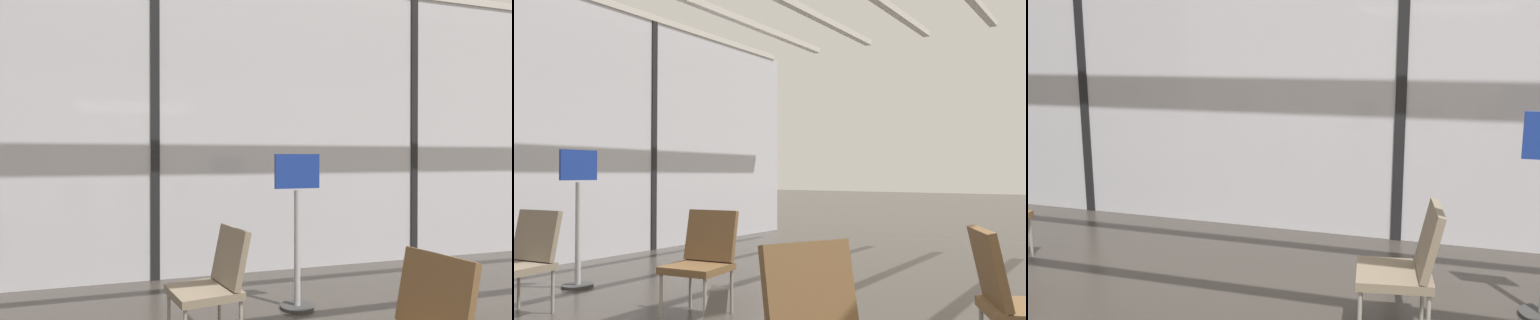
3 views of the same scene
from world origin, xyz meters
The scene contains 5 objects.
glass_curtain_wall centered at (0.00, 5.20, 1.80)m, with size 14.00×0.08×3.60m, color silver.
window_mullion_0 centered at (-3.50, 5.20, 1.80)m, with size 0.10×0.12×3.60m, color black.
window_mullion_1 centered at (0.00, 5.20, 1.80)m, with size 0.10×0.12×3.60m, color black.
parked_airplane centered at (1.53, 9.55, 2.04)m, with size 12.16×4.09×4.09m.
lounge_chair_3 centered at (0.28, 3.27, 0.49)m, with size 0.59×0.56×0.87m.
Camera 3 is at (0.58, -0.33, 1.85)m, focal length 40.46 mm.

